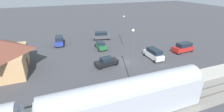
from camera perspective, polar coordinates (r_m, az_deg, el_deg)
The scene contains 14 objects.
ground_plane at distance 34.05m, azimuth 4.30°, elevation -1.98°, with size 200.00×200.00×0.00m, color #424247.
railway_track at distance 24.09m, azimuth 19.16°, elevation -15.27°, with size 4.80×70.00×0.30m.
platform at distance 26.52m, azimuth 13.70°, elevation -10.41°, with size 3.20×46.00×0.30m.
station_building at distance 34.69m, azimuth -34.00°, elevation 0.03°, with size 10.68×8.63×6.10m.
pedestrian_on_platform at distance 25.93m, azimuth 11.56°, elevation -8.07°, with size 0.36×0.36×1.71m.
pedestrian_waiting_far at distance 30.83m, azimuth 27.33°, elevation -5.03°, with size 0.36×0.36×1.71m.
suv_charcoal at distance 47.40m, azimuth -3.68°, elevation 7.03°, with size 3.09×5.23×2.22m.
sedan_black at distance 31.96m, azimuth -1.92°, elevation -1.97°, with size 2.51×4.73×1.74m.
sedan_green at distance 40.57m, azimuth -3.88°, elevation 3.71°, with size 4.56×2.39×1.74m.
suv_blue at distance 45.10m, azimuth -17.64°, elevation 5.07°, with size 5.10×2.85×2.22m.
suv_white at distance 35.97m, azimuth 14.12°, elevation 0.79°, with size 4.92×2.43×2.22m.
suv_red at distance 41.75m, azimuth 23.30°, elevation 2.75°, with size 2.29×5.02×2.22m.
light_pole_near_platform at distance 25.02m, azimuth 6.90°, elevation 1.76°, with size 0.44×0.44×8.81m.
light_pole_lot_center at distance 42.03m, azimuth 3.97°, elevation 9.92°, with size 0.44×0.44×7.50m.
Camera 1 is at (-27.58, 13.47, 14.74)m, focal length 26.67 mm.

